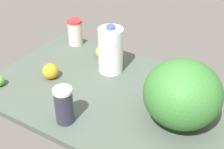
{
  "coord_description": "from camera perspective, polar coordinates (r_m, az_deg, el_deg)",
  "views": [
    {
      "loc": [
        -62.16,
        102.41,
        92.64
      ],
      "look_at": [
        0.0,
        0.0,
        13.0
      ],
      "focal_mm": 50.0,
      "sensor_mm": 36.0,
      "label": 1
    }
  ],
  "objects": [
    {
      "name": "countertop",
      "position": [
        1.51,
        -0.0,
        -3.65
      ],
      "size": [
        120.0,
        76.0,
        3.0
      ],
      "primitive_type": "cube",
      "color": "#445046",
      "rests_on": "ground"
    },
    {
      "name": "tumbler_cup",
      "position": [
        1.89,
        -6.75,
        7.71
      ],
      "size": [
        8.81,
        8.81,
        15.51
      ],
      "color": "beige",
      "rests_on": "countertop"
    },
    {
      "name": "milk_jug",
      "position": [
        1.59,
        -0.24,
        4.47
      ],
      "size": [
        12.68,
        12.68,
        25.75
      ],
      "color": "white",
      "rests_on": "countertop"
    },
    {
      "name": "shaker_bottle",
      "position": [
        1.3,
        -8.78,
        -5.6
      ],
      "size": [
        7.99,
        7.99,
        16.48
      ],
      "color": "#2C2B3E",
      "rests_on": "countertop"
    },
    {
      "name": "watermelon",
      "position": [
        1.28,
        12.75,
        -3.46
      ],
      "size": [
        31.87,
        31.87,
        27.86
      ],
      "primitive_type": "ellipsoid",
      "color": "#33702E",
      "rests_on": "countertop"
    },
    {
      "name": "lemon_near_front",
      "position": [
        1.75,
        -1.82,
        4.18
      ],
      "size": [
        7.09,
        7.09,
        7.09
      ],
      "primitive_type": "sphere",
      "color": "yellow",
      "rests_on": "countertop"
    },
    {
      "name": "lemon_far_back",
      "position": [
        1.53,
        17.41,
        -2.3
      ],
      "size": [
        7.28,
        7.28,
        7.28
      ],
      "primitive_type": "sphere",
      "color": "yellow",
      "rests_on": "countertop"
    },
    {
      "name": "orange_beside_bowl",
      "position": [
        1.6,
        -11.2,
        0.58
      ],
      "size": [
        7.95,
        7.95,
        7.95
      ],
      "primitive_type": "sphere",
      "color": "orange",
      "rests_on": "countertop"
    }
  ]
}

